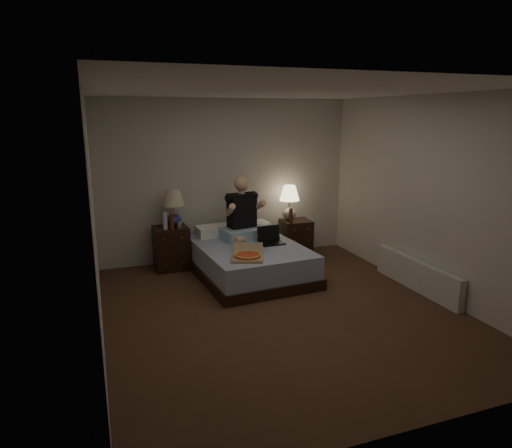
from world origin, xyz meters
name	(u,v)px	position (x,y,z in m)	size (l,w,h in m)	color
floor	(282,311)	(0.00, 0.00, 0.00)	(4.00, 4.50, 0.00)	#523323
ceiling	(285,91)	(0.00, 0.00, 2.50)	(4.00, 4.50, 0.00)	white
wall_back	(227,180)	(0.00, 2.25, 1.25)	(4.00, 2.50, 0.00)	silver
wall_front	(416,270)	(0.00, -2.25, 1.25)	(4.00, 2.50, 0.00)	silver
wall_left	(94,221)	(-2.00, 0.00, 1.25)	(4.50, 2.50, 0.00)	silver
wall_right	(429,196)	(2.00, 0.00, 1.25)	(4.50, 2.50, 0.00)	silver
bed	(249,260)	(0.03, 1.27, 0.23)	(1.37, 1.82, 0.46)	#5269A5
nightstand_left	(171,248)	(-0.96, 1.97, 0.32)	(0.49, 0.44, 0.64)	black
nightstand_right	(296,238)	(1.05, 1.91, 0.30)	(0.46, 0.41, 0.60)	black
lamp_left	(174,208)	(-0.90, 1.97, 0.92)	(0.32, 0.32, 0.56)	navy
lamp_right	(289,203)	(0.96, 1.99, 0.88)	(0.32, 0.32, 0.56)	gray
water_bottle	(165,221)	(-1.05, 1.86, 0.76)	(0.07, 0.07, 0.25)	silver
soda_can	(179,225)	(-0.85, 1.87, 0.69)	(0.07, 0.07, 0.10)	beige
beer_bottle_left	(172,221)	(-0.95, 1.84, 0.75)	(0.06, 0.06, 0.23)	#5C2D0D
beer_bottle_right	(291,216)	(0.89, 1.78, 0.71)	(0.06, 0.06, 0.23)	#5D230D
person	(243,208)	(0.07, 1.64, 0.92)	(0.66, 0.52, 0.93)	black
laptop	(272,236)	(0.36, 1.22, 0.58)	(0.34, 0.28, 0.24)	black
pizza_box	(247,256)	(-0.20, 0.68, 0.50)	(0.40, 0.76, 0.08)	tan
radiator	(417,275)	(1.93, 0.02, 0.20)	(0.10, 1.60, 0.40)	silver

